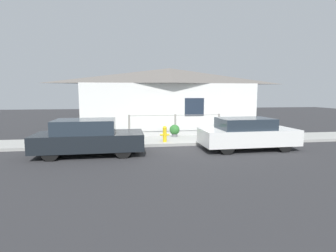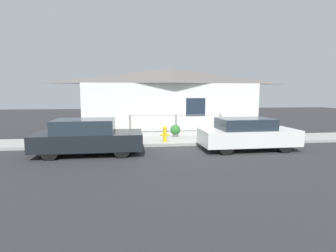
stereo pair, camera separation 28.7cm
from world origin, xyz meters
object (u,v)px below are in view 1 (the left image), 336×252
car_left (89,137)px  car_right (247,134)px  potted_plant_near_hydrant (175,130)px  fire_hydrant (165,134)px  potted_plant_by_fence (111,134)px

car_left → car_right: size_ratio=1.02×
car_left → potted_plant_near_hydrant: bearing=36.1°
car_left → car_right: 6.54m
car_right → potted_plant_near_hydrant: size_ratio=6.41×
potted_plant_near_hydrant → fire_hydrant: bearing=-116.9°
car_left → fire_hydrant: bearing=24.8°
car_right → fire_hydrant: (-3.34, 1.53, -0.16)m
car_left → fire_hydrant: (3.20, 1.53, -0.17)m
car_left → potted_plant_near_hydrant: (3.92, 2.94, -0.22)m
fire_hydrant → potted_plant_by_fence: bearing=159.4°
car_left → potted_plant_by_fence: 2.59m
potted_plant_near_hydrant → potted_plant_by_fence: potted_plant_near_hydrant is taller
fire_hydrant → potted_plant_by_fence: size_ratio=1.55×
potted_plant_by_fence → car_right: bearing=-23.0°
car_right → potted_plant_by_fence: car_right is taller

